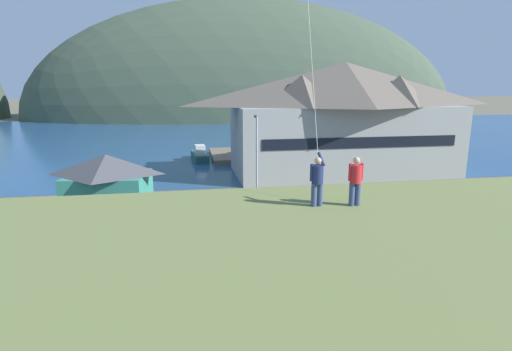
{
  "coord_description": "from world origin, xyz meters",
  "views": [
    {
      "loc": [
        -3.59,
        -20.8,
        10.05
      ],
      "look_at": [
        1.44,
        9.0,
        3.23
      ],
      "focal_mm": 28.37,
      "sensor_mm": 36.0,
      "label": 1
    }
  ],
  "objects_px": {
    "parking_light_pole": "(257,156)",
    "person_companion": "(356,180)",
    "harbor_lodge": "(344,115)",
    "moored_boat_outer_mooring": "(249,153)",
    "parked_car_mid_row_far": "(237,215)",
    "person_kite_flyer": "(317,180)",
    "parked_car_lone_by_shed": "(19,220)",
    "moored_boat_wharfside": "(200,155)",
    "storage_shed_near_lot": "(108,189)",
    "parked_car_front_row_red": "(346,209)",
    "parked_car_corner_spot": "(162,249)",
    "wharf_dock": "(223,156)",
    "parked_car_back_row_right": "(321,236)"
  },
  "relations": [
    {
      "from": "harbor_lodge",
      "to": "wharf_dock",
      "type": "relative_size",
      "value": 2.44
    },
    {
      "from": "moored_boat_wharfside",
      "to": "parked_car_corner_spot",
      "type": "bearing_deg",
      "value": -95.56
    },
    {
      "from": "person_companion",
      "to": "moored_boat_wharfside",
      "type": "bearing_deg",
      "value": 95.82
    },
    {
      "from": "wharf_dock",
      "to": "moored_boat_outer_mooring",
      "type": "xyz_separation_m",
      "value": [
        3.63,
        -0.67,
        0.37
      ]
    },
    {
      "from": "person_kite_flyer",
      "to": "parked_car_front_row_red",
      "type": "bearing_deg",
      "value": 63.62
    },
    {
      "from": "storage_shed_near_lot",
      "to": "moored_boat_wharfside",
      "type": "xyz_separation_m",
      "value": [
        7.32,
        24.63,
        -1.97
      ]
    },
    {
      "from": "moored_boat_outer_mooring",
      "to": "parked_car_back_row_right",
      "type": "bearing_deg",
      "value": -91.02
    },
    {
      "from": "wharf_dock",
      "to": "parked_car_lone_by_shed",
      "type": "relative_size",
      "value": 2.53
    },
    {
      "from": "parking_light_pole",
      "to": "harbor_lodge",
      "type": "bearing_deg",
      "value": 45.61
    },
    {
      "from": "harbor_lodge",
      "to": "person_kite_flyer",
      "type": "relative_size",
      "value": 14.12
    },
    {
      "from": "moored_boat_outer_mooring",
      "to": "person_companion",
      "type": "distance_m",
      "value": 42.41
    },
    {
      "from": "parked_car_mid_row_far",
      "to": "person_kite_flyer",
      "type": "distance_m",
      "value": 15.15
    },
    {
      "from": "parked_car_mid_row_far",
      "to": "parked_car_lone_by_shed",
      "type": "height_order",
      "value": "same"
    },
    {
      "from": "harbor_lodge",
      "to": "parking_light_pole",
      "type": "xyz_separation_m",
      "value": [
        -12.14,
        -12.4,
        -2.2
      ]
    },
    {
      "from": "parked_car_lone_by_shed",
      "to": "parking_light_pole",
      "type": "xyz_separation_m",
      "value": [
        16.86,
        2.97,
        3.38
      ]
    },
    {
      "from": "parked_car_mid_row_far",
      "to": "parked_car_corner_spot",
      "type": "bearing_deg",
      "value": -132.67
    },
    {
      "from": "person_kite_flyer",
      "to": "person_companion",
      "type": "distance_m",
      "value": 1.34
    },
    {
      "from": "moored_boat_outer_mooring",
      "to": "wharf_dock",
      "type": "bearing_deg",
      "value": 169.56
    },
    {
      "from": "person_companion",
      "to": "parking_light_pole",
      "type": "bearing_deg",
      "value": 91.05
    },
    {
      "from": "storage_shed_near_lot",
      "to": "person_kite_flyer",
      "type": "bearing_deg",
      "value": -58.42
    },
    {
      "from": "harbor_lodge",
      "to": "moored_boat_outer_mooring",
      "type": "height_order",
      "value": "harbor_lodge"
    },
    {
      "from": "storage_shed_near_lot",
      "to": "parking_light_pole",
      "type": "xyz_separation_m",
      "value": [
        11.2,
        1.65,
        1.75
      ]
    },
    {
      "from": "storage_shed_near_lot",
      "to": "person_companion",
      "type": "bearing_deg",
      "value": -55.5
    },
    {
      "from": "moored_boat_wharfside",
      "to": "parked_car_front_row_red",
      "type": "xyz_separation_m",
      "value": [
        9.82,
        -27.27,
        0.34
      ]
    },
    {
      "from": "storage_shed_near_lot",
      "to": "moored_boat_wharfside",
      "type": "bearing_deg",
      "value": 73.46
    },
    {
      "from": "harbor_lodge",
      "to": "moored_boat_outer_mooring",
      "type": "distance_m",
      "value": 15.53
    },
    {
      "from": "harbor_lodge",
      "to": "wharf_dock",
      "type": "xyz_separation_m",
      "value": [
        -12.8,
        11.72,
        -6.29
      ]
    },
    {
      "from": "parked_car_mid_row_far",
      "to": "person_companion",
      "type": "xyz_separation_m",
      "value": [
        2.52,
        -14.14,
        5.75
      ]
    },
    {
      "from": "parked_car_lone_by_shed",
      "to": "parked_car_corner_spot",
      "type": "bearing_deg",
      "value": -33.99
    },
    {
      "from": "person_kite_flyer",
      "to": "person_companion",
      "type": "bearing_deg",
      "value": -7.65
    },
    {
      "from": "parked_car_lone_by_shed",
      "to": "person_companion",
      "type": "bearing_deg",
      "value": -41.96
    },
    {
      "from": "parking_light_pole",
      "to": "person_companion",
      "type": "relative_size",
      "value": 4.37
    },
    {
      "from": "moored_boat_wharfside",
      "to": "parked_car_back_row_right",
      "type": "xyz_separation_m",
      "value": [
        6.27,
        -32.27,
        0.34
      ]
    },
    {
      "from": "parked_car_front_row_red",
      "to": "parked_car_back_row_right",
      "type": "distance_m",
      "value": 6.13
    },
    {
      "from": "wharf_dock",
      "to": "parked_car_corner_spot",
      "type": "height_order",
      "value": "parked_car_corner_spot"
    },
    {
      "from": "moored_boat_wharfside",
      "to": "parked_car_mid_row_far",
      "type": "distance_m",
      "value": 27.33
    },
    {
      "from": "harbor_lodge",
      "to": "parked_car_corner_spot",
      "type": "relative_size",
      "value": 6.03
    },
    {
      "from": "storage_shed_near_lot",
      "to": "wharf_dock",
      "type": "distance_m",
      "value": 27.94
    },
    {
      "from": "harbor_lodge",
      "to": "parked_car_front_row_red",
      "type": "distance_m",
      "value": 18.66
    },
    {
      "from": "moored_boat_outer_mooring",
      "to": "parked_car_mid_row_far",
      "type": "relative_size",
      "value": 1.87
    },
    {
      "from": "parked_car_corner_spot",
      "to": "parked_car_lone_by_shed",
      "type": "relative_size",
      "value": 1.02
    },
    {
      "from": "moored_boat_wharfside",
      "to": "parking_light_pole",
      "type": "distance_m",
      "value": 23.6
    },
    {
      "from": "parked_car_mid_row_far",
      "to": "moored_boat_wharfside",
      "type": "bearing_deg",
      "value": 93.57
    },
    {
      "from": "person_kite_flyer",
      "to": "parked_car_lone_by_shed",
      "type": "bearing_deg",
      "value": 136.07
    },
    {
      "from": "parked_car_mid_row_far",
      "to": "person_companion",
      "type": "bearing_deg",
      "value": -79.88
    },
    {
      "from": "parked_car_front_row_red",
      "to": "person_companion",
      "type": "distance_m",
      "value": 16.27
    },
    {
      "from": "parked_car_front_row_red",
      "to": "parked_car_mid_row_far",
      "type": "bearing_deg",
      "value": -179.96
    },
    {
      "from": "wharf_dock",
      "to": "parked_car_mid_row_far",
      "type": "bearing_deg",
      "value": -93.08
    },
    {
      "from": "parked_car_back_row_right",
      "to": "parking_light_pole",
      "type": "bearing_deg",
      "value": 104.41
    },
    {
      "from": "parked_car_front_row_red",
      "to": "storage_shed_near_lot",
      "type": "bearing_deg",
      "value": 171.24
    }
  ]
}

